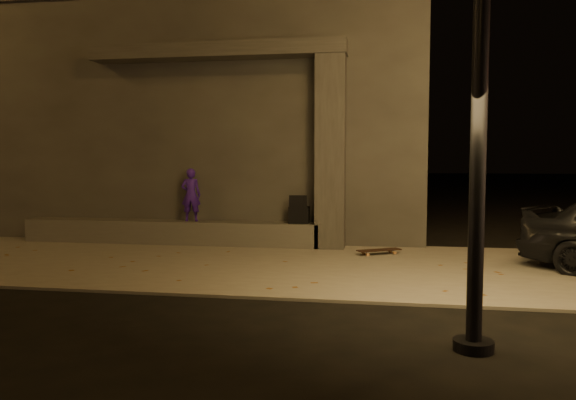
% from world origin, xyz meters
% --- Properties ---
extents(ground, '(120.00, 120.00, 0.00)m').
position_xyz_m(ground, '(0.00, 0.00, 0.00)').
color(ground, black).
rests_on(ground, ground).
extents(sidewalk, '(11.00, 4.40, 0.04)m').
position_xyz_m(sidewalk, '(0.00, 2.00, 0.02)').
color(sidewalk, slate).
rests_on(sidewalk, ground).
extents(building, '(9.00, 5.10, 5.22)m').
position_xyz_m(building, '(-1.00, 6.49, 2.61)').
color(building, '#373432').
rests_on(building, ground).
extents(ledge, '(6.00, 0.55, 0.45)m').
position_xyz_m(ledge, '(-1.50, 3.75, 0.27)').
color(ledge, '#54514C').
rests_on(ledge, sidewalk).
extents(column, '(0.55, 0.55, 3.60)m').
position_xyz_m(column, '(1.70, 3.75, 1.84)').
color(column, '#373432').
rests_on(column, sidewalk).
extents(canopy, '(5.00, 0.70, 0.28)m').
position_xyz_m(canopy, '(-0.50, 3.80, 3.78)').
color(canopy, '#373432').
rests_on(canopy, column).
extents(skateboarder, '(0.42, 0.31, 1.05)m').
position_xyz_m(skateboarder, '(-1.06, 3.75, 1.01)').
color(skateboarder, '#361691').
rests_on(skateboarder, ledge).
extents(backpack, '(0.39, 0.26, 0.54)m').
position_xyz_m(backpack, '(1.10, 3.75, 0.68)').
color(backpack, black).
rests_on(backpack, ledge).
extents(skateboard, '(0.80, 0.58, 0.09)m').
position_xyz_m(skateboard, '(2.62, 3.10, 0.11)').
color(skateboard, black).
rests_on(skateboard, sidewalk).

